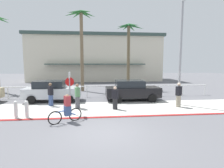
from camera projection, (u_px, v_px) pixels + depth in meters
name	position (u px, v px, depth m)	size (l,w,h in m)	color
ground_plane	(99.00, 94.00, 17.76)	(80.00, 80.00, 0.00)	#5B5B60
sidewalk_strip	(102.00, 108.00, 12.03)	(44.00, 4.00, 0.02)	beige
curb_paint	(103.00, 117.00, 10.05)	(44.00, 0.24, 0.03)	maroon
building_backdrop	(96.00, 58.00, 33.18)	(23.69, 9.59, 8.23)	beige
rail_fence	(100.00, 88.00, 16.18)	(20.71, 0.08, 1.04)	white
stop_sign_bike_lane	(70.00, 87.00, 10.52)	(0.52, 0.56, 2.56)	gray
bollard_0	(27.00, 109.00, 9.89)	(0.20, 0.20, 1.00)	white
bollard_2	(16.00, 109.00, 9.80)	(0.20, 0.20, 1.00)	white
streetlight_curb	(182.00, 46.00, 12.45)	(0.24, 2.54, 7.50)	#9EA0A5
palm_tree_2	(81.00, 31.00, 19.04)	(3.35, 3.23, 8.79)	#756047
palm_tree_3	(129.00, 41.00, 21.10)	(3.43, 3.44, 7.81)	brown
car_silver_1	(52.00, 91.00, 14.24)	(4.40, 2.02, 1.69)	#B2B7BC
car_black_2	(132.00, 90.00, 14.59)	(4.40, 2.02, 1.69)	black
cyclist_blue_0	(67.00, 109.00, 9.15)	(1.61, 0.95, 1.50)	black
pedestrian_0	(179.00, 96.00, 12.38)	(0.48, 0.44, 1.73)	gray
pedestrian_1	(115.00, 99.00, 11.74)	(0.48, 0.45, 1.56)	#232326
pedestrian_2	(51.00, 95.00, 12.71)	(0.45, 0.48, 1.69)	#384C7A
pedestrian_3	(77.00, 97.00, 12.02)	(0.41, 0.46, 1.71)	#4C4C51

